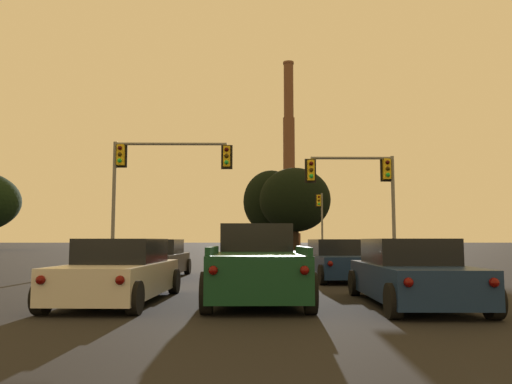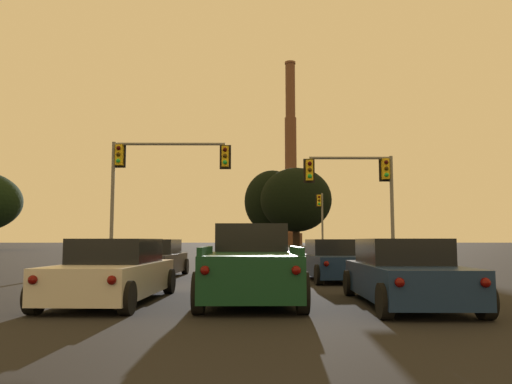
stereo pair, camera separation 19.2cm
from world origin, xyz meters
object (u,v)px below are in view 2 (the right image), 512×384
(sedan_left_lane_front, at_px, (154,260))
(sedan_right_lane_second, at_px, (404,274))
(sedan_left_lane_second, at_px, (114,272))
(smokestack, at_px, (291,172))
(traffic_light_overhead_left, at_px, (152,171))
(pickup_truck_center_lane_second, at_px, (251,265))
(traffic_light_far_right, at_px, (321,214))
(traffic_light_overhead_right, at_px, (362,182))
(hatchback_center_lane_front, at_px, (246,260))
(sedan_right_lane_front, at_px, (334,261))

(sedan_left_lane_front, relative_size, sedan_right_lane_second, 1.00)
(sedan_left_lane_second, relative_size, smokestack, 0.08)
(sedan_left_lane_second, xyz_separation_m, traffic_light_overhead_left, (-1.94, 13.50, 4.22))
(pickup_truck_center_lane_second, xyz_separation_m, traffic_light_far_right, (6.32, 33.71, 2.95))
(traffic_light_overhead_right, bearing_deg, hatchback_center_lane_front, -130.28)
(sedan_left_lane_front, xyz_separation_m, hatchback_center_lane_front, (3.48, -0.64, -0.00))
(traffic_light_overhead_right, relative_size, smokestack, 0.09)
(sedan_left_lane_front, xyz_separation_m, sedan_right_lane_second, (6.99, -8.08, 0.00))
(hatchback_center_lane_front, xyz_separation_m, pickup_truck_center_lane_second, (0.20, -6.23, 0.14))
(hatchback_center_lane_front, distance_m, traffic_light_overhead_right, 9.72)
(sedan_left_lane_front, height_order, smokestack, smokestack)
(sedan_left_lane_second, relative_size, traffic_light_far_right, 0.83)
(sedan_right_lane_front, relative_size, hatchback_center_lane_front, 1.15)
(pickup_truck_center_lane_second, relative_size, traffic_light_far_right, 0.96)
(pickup_truck_center_lane_second, relative_size, traffic_light_overhead_left, 0.87)
(hatchback_center_lane_front, bearing_deg, sedan_left_lane_front, 166.93)
(sedan_right_lane_front, relative_size, sedan_left_lane_second, 1.00)
(pickup_truck_center_lane_second, height_order, traffic_light_overhead_left, traffic_light_overhead_left)
(smokestack, bearing_deg, sedan_left_lane_front, -96.47)
(sedan_left_lane_front, distance_m, sedan_left_lane_second, 7.52)
(sedan_left_lane_front, distance_m, sedan_right_lane_front, 6.69)
(sedan_left_lane_second, bearing_deg, smokestack, 86.46)
(traffic_light_overhead_right, bearing_deg, traffic_light_far_right, 88.07)
(sedan_right_lane_front, bearing_deg, traffic_light_far_right, 80.35)
(traffic_light_overhead_left, bearing_deg, sedan_left_lane_front, -77.18)
(smokestack, bearing_deg, traffic_light_far_right, -93.11)
(traffic_light_far_right, bearing_deg, sedan_left_lane_second, -105.36)
(hatchback_center_lane_front, bearing_deg, pickup_truck_center_lane_second, -90.75)
(traffic_light_overhead_left, relative_size, traffic_light_far_right, 1.11)
(sedan_right_lane_front, height_order, traffic_light_far_right, traffic_light_far_right)
(sedan_right_lane_front, height_order, traffic_light_overhead_left, traffic_light_overhead_left)
(sedan_left_lane_front, distance_m, traffic_light_overhead_right, 11.78)
(sedan_right_lane_second, bearing_deg, hatchback_center_lane_front, 116.83)
(pickup_truck_center_lane_second, xyz_separation_m, traffic_light_overhead_right, (5.62, 13.10, 3.52))
(traffic_light_overhead_left, bearing_deg, sedan_right_lane_second, -59.33)
(sedan_right_lane_front, bearing_deg, traffic_light_overhead_left, 134.85)
(sedan_left_lane_second, height_order, traffic_light_overhead_left, traffic_light_overhead_left)
(pickup_truck_center_lane_second, xyz_separation_m, traffic_light_overhead_left, (-5.05, 12.87, 4.08))
(pickup_truck_center_lane_second, relative_size, traffic_light_overhead_right, 0.97)
(hatchback_center_lane_front, relative_size, pickup_truck_center_lane_second, 0.76)
(traffic_light_overhead_left, xyz_separation_m, smokestack, (17.74, 138.26, 19.12))
(sedan_right_lane_second, bearing_deg, sedan_right_lane_front, 95.09)
(traffic_light_overhead_right, bearing_deg, pickup_truck_center_lane_second, -113.23)
(sedan_right_lane_front, relative_size, traffic_light_overhead_right, 0.84)
(hatchback_center_lane_front, height_order, traffic_light_far_right, traffic_light_far_right)
(sedan_right_lane_second, bearing_deg, sedan_left_lane_front, 132.44)
(traffic_light_overhead_right, bearing_deg, traffic_light_overhead_left, -178.80)
(traffic_light_overhead_left, bearing_deg, sedan_right_lane_front, -42.45)
(sedan_right_lane_front, distance_m, traffic_light_far_right, 28.47)
(hatchback_center_lane_front, bearing_deg, traffic_light_overhead_left, 123.49)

